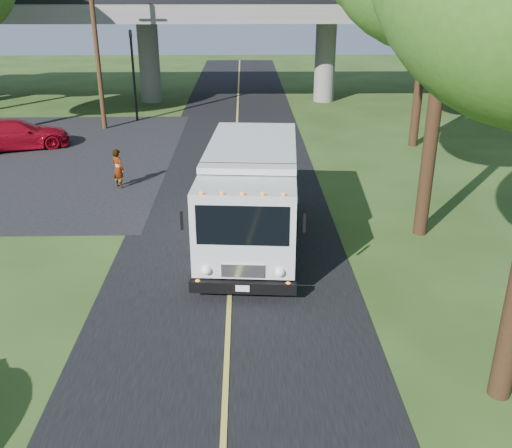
{
  "coord_description": "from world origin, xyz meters",
  "views": [
    {
      "loc": [
        0.42,
        -8.13,
        7.63
      ],
      "look_at": [
        0.72,
        6.11,
        1.6
      ],
      "focal_mm": 40.0,
      "sensor_mm": 36.0,
      "label": 1
    }
  ],
  "objects_px": {
    "traffic_signal": "(133,66)",
    "pedestrian": "(118,169)",
    "utility_pole": "(96,44)",
    "step_van": "(251,193)",
    "red_sedan": "(16,134)"
  },
  "relations": [
    {
      "from": "traffic_signal",
      "to": "pedestrian",
      "type": "relative_size",
      "value": 3.26
    },
    {
      "from": "traffic_signal",
      "to": "pedestrian",
      "type": "bearing_deg",
      "value": -83.61
    },
    {
      "from": "utility_pole",
      "to": "step_van",
      "type": "height_order",
      "value": "utility_pole"
    },
    {
      "from": "traffic_signal",
      "to": "step_van",
      "type": "bearing_deg",
      "value": -69.47
    },
    {
      "from": "traffic_signal",
      "to": "pedestrian",
      "type": "distance_m",
      "value": 12.5
    },
    {
      "from": "utility_pole",
      "to": "pedestrian",
      "type": "relative_size",
      "value": 5.65
    },
    {
      "from": "red_sedan",
      "to": "pedestrian",
      "type": "relative_size",
      "value": 3.16
    },
    {
      "from": "pedestrian",
      "to": "red_sedan",
      "type": "bearing_deg",
      "value": -5.35
    },
    {
      "from": "traffic_signal",
      "to": "red_sedan",
      "type": "relative_size",
      "value": 1.03
    },
    {
      "from": "traffic_signal",
      "to": "red_sedan",
      "type": "bearing_deg",
      "value": -128.18
    },
    {
      "from": "step_van",
      "to": "traffic_signal",
      "type": "bearing_deg",
      "value": 114.8
    },
    {
      "from": "utility_pole",
      "to": "red_sedan",
      "type": "bearing_deg",
      "value": -128.79
    },
    {
      "from": "step_van",
      "to": "pedestrian",
      "type": "distance_m",
      "value": 7.66
    },
    {
      "from": "step_van",
      "to": "red_sedan",
      "type": "distance_m",
      "value": 16.28
    },
    {
      "from": "red_sedan",
      "to": "traffic_signal",
      "type": "bearing_deg",
      "value": -59.51
    }
  ]
}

